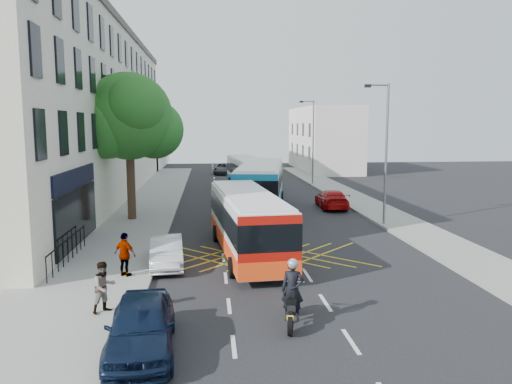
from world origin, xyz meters
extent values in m
plane|color=black|center=(0.00, 0.00, 0.00)|extent=(120.00, 120.00, 0.00)
cube|color=gray|center=(-8.50, 15.00, 0.07)|extent=(5.00, 70.00, 0.15)
cube|color=gray|center=(7.50, 15.00, 0.07)|extent=(3.00, 70.00, 0.15)
cube|color=beige|center=(-14.00, 24.50, 6.50)|extent=(8.00, 45.00, 13.00)
cube|color=#59544C|center=(-14.00, 24.50, 13.25)|extent=(8.30, 45.00, 0.50)
cube|color=black|center=(-9.95, 8.00, 3.40)|extent=(0.12, 7.00, 0.90)
cube|color=black|center=(-9.95, 8.00, 1.60)|extent=(0.12, 7.00, 2.60)
cube|color=silver|center=(-14.00, 55.00, 5.00)|extent=(8.00, 20.00, 10.00)
cube|color=silver|center=(11.00, 48.00, 4.00)|extent=(6.00, 18.00, 8.00)
cylinder|color=#382619|center=(-8.50, 15.00, 2.35)|extent=(0.50, 0.50, 4.40)
sphere|color=#1B6120|center=(-8.50, 15.00, 6.35)|extent=(5.20, 5.20, 5.20)
sphere|color=#1B6120|center=(-7.10, 15.80, 5.55)|extent=(3.60, 3.60, 3.60)
sphere|color=#1B6120|center=(-9.70, 14.40, 5.75)|extent=(3.80, 3.80, 3.80)
sphere|color=#1B6120|center=(-7.90, 13.70, 6.95)|extent=(3.40, 3.40, 3.40)
sphere|color=#1B6120|center=(-9.30, 16.10, 7.35)|extent=(3.20, 3.20, 3.20)
cylinder|color=slate|center=(6.30, 12.00, 4.15)|extent=(0.14, 0.14, 8.00)
cylinder|color=slate|center=(5.70, 12.00, 8.05)|extent=(1.20, 0.10, 0.10)
cube|color=black|center=(5.10, 12.00, 8.00)|extent=(0.35, 0.15, 0.18)
cylinder|color=slate|center=(6.30, 32.00, 4.15)|extent=(0.14, 0.14, 8.00)
cylinder|color=slate|center=(5.70, 32.00, 8.05)|extent=(1.20, 0.10, 0.10)
cube|color=black|center=(5.10, 32.00, 8.00)|extent=(0.35, 0.15, 0.18)
cube|color=silver|center=(-2.10, 6.49, 1.53)|extent=(3.13, 10.20, 2.42)
cube|color=silver|center=(-2.10, 6.49, 2.79)|extent=(2.93, 9.99, 0.11)
cube|color=black|center=(-2.10, 6.49, 1.87)|extent=(3.19, 10.27, 1.00)
cube|color=#FF4415|center=(-2.10, 6.49, 0.68)|extent=(3.18, 10.26, 0.68)
cube|color=#A91109|center=(-1.67, 1.51, 1.55)|extent=(2.32, 0.30, 2.28)
cube|color=#FF0C0C|center=(-2.56, 1.43, 0.91)|extent=(0.25, 0.08, 0.25)
cube|color=#FF0C0C|center=(-0.78, 1.58, 0.91)|extent=(0.25, 0.08, 0.25)
cylinder|color=black|center=(-3.47, 9.12, 0.41)|extent=(0.32, 0.84, 0.82)
cylinder|color=black|center=(-1.19, 9.31, 0.41)|extent=(0.32, 0.84, 0.82)
cylinder|color=black|center=(-2.95, 3.02, 0.41)|extent=(0.32, 0.84, 0.82)
cylinder|color=black|center=(-0.67, 3.22, 0.41)|extent=(0.32, 0.84, 0.82)
cube|color=silver|center=(-0.28, 17.78, 1.76)|extent=(4.52, 11.82, 2.78)
cube|color=silver|center=(-0.28, 17.78, 3.20)|extent=(4.28, 11.55, 0.13)
cube|color=black|center=(-0.28, 17.78, 2.15)|extent=(4.59, 11.89, 1.15)
cube|color=#0B7391|center=(-0.28, 17.78, 0.79)|extent=(4.58, 11.87, 0.79)
cube|color=#0C709E|center=(-1.24, 12.12, 1.78)|extent=(2.64, 0.55, 2.62)
cube|color=#FF0C0C|center=(-2.29, 12.29, 1.05)|extent=(0.26, 0.10, 0.25)
cube|color=#FF0C0C|center=(-0.20, 11.93, 1.05)|extent=(0.26, 0.10, 0.25)
cylinder|color=black|center=(-1.04, 21.10, 0.47)|extent=(0.45, 0.98, 0.94)
cylinder|color=black|center=(1.54, 20.66, 0.47)|extent=(0.45, 0.98, 0.94)
cylinder|color=black|center=(-2.22, 14.17, 0.47)|extent=(0.45, 0.98, 0.94)
cylinder|color=black|center=(0.36, 13.73, 0.47)|extent=(0.45, 0.98, 0.94)
cube|color=silver|center=(-0.39, 29.13, 1.55)|extent=(3.11, 10.31, 2.45)
cube|color=silver|center=(-0.39, 29.13, 2.82)|extent=(2.91, 10.09, 0.11)
cube|color=black|center=(-0.39, 29.13, 1.89)|extent=(3.17, 10.37, 1.02)
cube|color=#0C6C9C|center=(-0.39, 29.13, 0.69)|extent=(3.16, 10.36, 0.69)
cube|color=silver|center=(0.01, 24.10, 1.57)|extent=(2.35, 0.29, 2.31)
cube|color=#FF0C0C|center=(-0.89, 24.01, 0.92)|extent=(0.25, 0.08, 0.25)
cube|color=#FF0C0C|center=(0.91, 24.16, 0.92)|extent=(0.25, 0.08, 0.25)
cylinder|color=black|center=(-1.76, 31.80, 0.42)|extent=(0.32, 0.85, 0.83)
cylinder|color=black|center=(0.54, 31.98, 0.42)|extent=(0.32, 0.85, 0.83)
cylinder|color=black|center=(-1.27, 25.63, 0.42)|extent=(0.32, 0.85, 0.83)
cylinder|color=black|center=(1.03, 25.81, 0.42)|extent=(0.32, 0.85, 0.83)
cylinder|color=black|center=(-1.58, -2.44, 0.34)|extent=(0.28, 0.69, 0.68)
cylinder|color=black|center=(-1.21, -0.89, 0.34)|extent=(0.28, 0.69, 0.68)
cube|color=black|center=(-1.39, -1.66, 0.66)|extent=(0.52, 1.29, 0.23)
cube|color=black|center=(-1.33, -1.40, 0.85)|extent=(0.40, 0.53, 0.21)
cube|color=black|center=(-1.45, -1.92, 0.80)|extent=(0.39, 0.58, 0.11)
cylinder|color=slate|center=(-1.22, -0.94, 0.74)|extent=(0.17, 0.46, 0.89)
cylinder|color=slate|center=(-1.26, -1.09, 1.11)|extent=(0.63, 0.19, 0.04)
cube|color=gold|center=(-1.62, -2.61, 0.58)|extent=(0.19, 0.06, 0.14)
imported|color=black|center=(-1.40, -1.71, 1.07)|extent=(0.75, 0.58, 1.83)
sphere|color=#99999E|center=(-1.40, -1.71, 1.86)|extent=(0.32, 0.32, 0.32)
imported|color=black|center=(-5.60, -3.10, 0.72)|extent=(1.94, 4.31, 1.44)
imported|color=#B9BCC1|center=(-5.60, 4.82, 0.62)|extent=(1.63, 3.85, 1.23)
imported|color=#9F0606|center=(4.81, 18.42, 0.65)|extent=(2.05, 4.59, 1.31)
imported|color=#3A3C41|center=(-2.01, 43.49, 0.64)|extent=(2.70, 4.86, 1.29)
imported|color=#A4A8AC|center=(3.38, 40.95, 0.71)|extent=(1.79, 4.19, 1.41)
imported|color=black|center=(3.33, 49.16, 0.69)|extent=(1.64, 4.22, 1.37)
imported|color=gray|center=(-7.03, -0.54, 0.94)|extent=(0.98, 0.96, 1.59)
imported|color=gray|center=(-7.00, 3.14, 0.99)|extent=(1.05, 0.86, 1.68)
camera|label=1|loc=(-3.81, -15.61, 5.88)|focal=35.00mm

